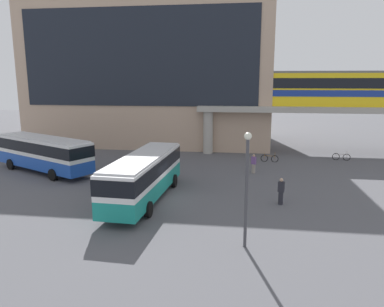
# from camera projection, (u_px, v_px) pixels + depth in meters

# --- Properties ---
(ground_plane) EXTENTS (120.00, 120.00, 0.00)m
(ground_plane) POSITION_uv_depth(u_px,v_px,m) (183.00, 167.00, 35.49)
(ground_plane) COLOR #515156
(station_building) EXTENTS (30.31, 14.59, 19.58)m
(station_building) POSITION_uv_depth(u_px,v_px,m) (153.00, 68.00, 48.81)
(station_building) COLOR tan
(station_building) RESTS_ON ground_plane
(elevated_platform) EXTENTS (33.68, 5.74, 5.37)m
(elevated_platform) POSITION_uv_depth(u_px,v_px,m) (349.00, 113.00, 41.10)
(elevated_platform) COLOR #ADA89E
(elevated_platform) RESTS_ON ground_plane
(train) EXTENTS (25.68, 2.96, 3.84)m
(train) POSITION_uv_depth(u_px,v_px,m) (349.00, 88.00, 40.59)
(train) COLOR yellow
(train) RESTS_ON elevated_platform
(bus_main) EXTENTS (3.18, 11.16, 3.22)m
(bus_main) POSITION_uv_depth(u_px,v_px,m) (144.00, 173.00, 25.34)
(bus_main) COLOR teal
(bus_main) RESTS_ON ground_plane
(bus_secondary) EXTENTS (10.96, 7.36, 3.22)m
(bus_secondary) POSITION_uv_depth(u_px,v_px,m) (43.00, 151.00, 33.04)
(bus_secondary) COLOR #1E4CB2
(bus_secondary) RESTS_ON ground_plane
(bicycle_brown) EXTENTS (1.78, 0.32, 1.04)m
(bicycle_brown) POSITION_uv_depth(u_px,v_px,m) (270.00, 158.00, 37.60)
(bicycle_brown) COLOR black
(bicycle_brown) RESTS_ON ground_plane
(bicycle_silver) EXTENTS (1.77, 0.38, 1.04)m
(bicycle_silver) POSITION_uv_depth(u_px,v_px,m) (341.00, 157.00, 38.39)
(bicycle_silver) COLOR black
(bicycle_silver) RESTS_ON ground_plane
(pedestrian_at_kerb) EXTENTS (0.48, 0.42, 1.73)m
(pedestrian_at_kerb) POSITION_uv_depth(u_px,v_px,m) (254.00, 164.00, 32.96)
(pedestrian_at_kerb) COLOR gray
(pedestrian_at_kerb) RESTS_ON ground_plane
(pedestrian_by_bike_rack) EXTENTS (0.46, 0.38, 1.84)m
(pedestrian_by_bike_rack) POSITION_uv_depth(u_px,v_px,m) (281.00, 192.00, 24.66)
(pedestrian_by_bike_rack) COLOR #26262D
(pedestrian_by_bike_rack) RESTS_ON ground_plane
(lamp_post) EXTENTS (0.36, 0.36, 5.83)m
(lamp_post) POSITION_uv_depth(u_px,v_px,m) (247.00, 180.00, 17.88)
(lamp_post) COLOR #3F3F44
(lamp_post) RESTS_ON ground_plane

